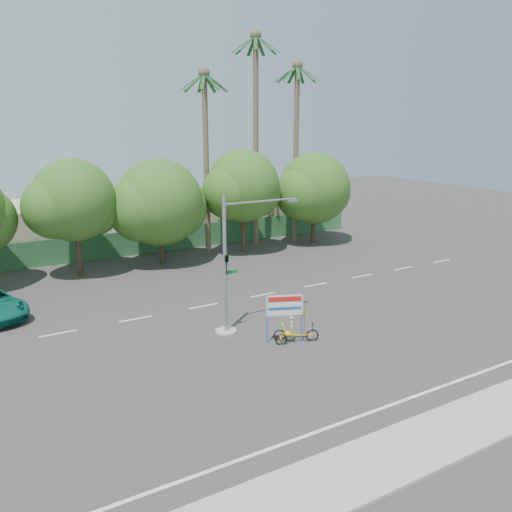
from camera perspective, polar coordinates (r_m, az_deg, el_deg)
ground at (r=23.78m, az=6.43°, el=-10.80°), size 120.00×120.00×0.00m
sidewalk_near at (r=19.02m, az=20.48°, el=-18.62°), size 50.00×2.40×0.12m
fence at (r=41.83m, az=-10.99°, el=1.80°), size 38.00×0.08×2.00m
building_left at (r=44.11m, az=-25.38°, el=2.63°), size 12.00×8.00×4.00m
building_right at (r=48.71m, az=-3.80°, el=4.84°), size 14.00×8.00×3.60m
tree_left at (r=36.08m, az=-20.17°, el=5.67°), size 6.66×5.60×8.07m
tree_center at (r=37.59m, az=-11.04°, el=5.73°), size 7.62×6.40×7.85m
tree_right at (r=40.22m, az=-1.53°, el=7.69°), size 6.90×5.80×8.36m
tree_far_right at (r=43.99m, az=6.62°, el=7.44°), size 7.38×6.20×7.94m
palm_tall at (r=42.20m, az=-0.03°, el=15.15°), size 3.73×3.79×17.45m
palm_mid at (r=44.32m, az=4.61°, el=13.71°), size 3.73×3.79×15.45m
palm_short at (r=40.21m, az=-5.76°, el=12.80°), size 3.73×3.79×14.45m
traffic_signal at (r=24.82m, az=-2.91°, el=-2.36°), size 4.72×1.10×7.00m
trike_billboard at (r=24.24m, az=3.84°, el=-7.57°), size 2.42×1.18×2.54m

